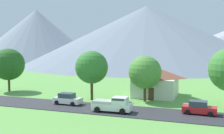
{
  "coord_description": "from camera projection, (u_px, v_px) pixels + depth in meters",
  "views": [
    {
      "loc": [
        9.87,
        -5.19,
        8.51
      ],
      "look_at": [
        1.73,
        17.26,
        6.78
      ],
      "focal_mm": 42.74,
      "sensor_mm": 36.0,
      "label": 1
    }
  ],
  "objects": [
    {
      "name": "tree_near_left",
      "position": [
        92.0,
        67.0,
        43.05
      ],
      "size": [
        5.33,
        5.33,
        8.02
      ],
      "color": "#4C3823",
      "rests_on": "ground"
    },
    {
      "name": "road_strip",
      "position": [
        129.0,
        111.0,
        35.58
      ],
      "size": [
        160.0,
        6.51,
        0.08
      ],
      "primitive_type": "cube",
      "color": "#2D2D33",
      "rests_on": "ground"
    },
    {
      "name": "tree_near_right",
      "position": [
        9.0,
        64.0,
        51.61
      ],
      "size": [
        6.18,
        6.18,
        8.37
      ],
      "color": "#4C3823",
      "rests_on": "ground"
    },
    {
      "name": "mountain_far_west_ridge",
      "position": [
        37.0,
        36.0,
        162.39
      ],
      "size": [
        74.87,
        74.87,
        31.57
      ],
      "primitive_type": "cone",
      "color": "gray",
      "rests_on": "ground"
    },
    {
      "name": "parked_car_white_mid_west",
      "position": [
        68.0,
        99.0,
        39.75
      ],
      "size": [
        4.25,
        2.17,
        1.68
      ],
      "color": "white",
      "rests_on": "road_strip"
    },
    {
      "name": "mountain_central_ridge",
      "position": [
        146.0,
        35.0,
        131.95
      ],
      "size": [
        120.02,
        120.02,
        29.09
      ],
      "primitive_type": "cone",
      "color": "slate",
      "rests_on": "ground"
    },
    {
      "name": "parked_car_red_west_end",
      "position": [
        199.0,
        108.0,
        33.85
      ],
      "size": [
        4.28,
        2.24,
        1.68
      ],
      "color": "red",
      "rests_on": "road_strip"
    },
    {
      "name": "pickup_truck_white_west_side",
      "position": [
        113.0,
        104.0,
        35.07
      ],
      "size": [
        5.28,
        2.49,
        1.99
      ],
      "color": "white",
      "rests_on": "road_strip"
    },
    {
      "name": "house_leftmost",
      "position": [
        156.0,
        81.0,
        46.94
      ],
      "size": [
        7.66,
        8.63,
        5.04
      ],
      "color": "silver",
      "rests_on": "ground"
    },
    {
      "name": "tree_center",
      "position": [
        145.0,
        72.0,
        41.86
      ],
      "size": [
        5.2,
        5.2,
        7.27
      ],
      "color": "#4C3823",
      "rests_on": "ground"
    }
  ]
}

